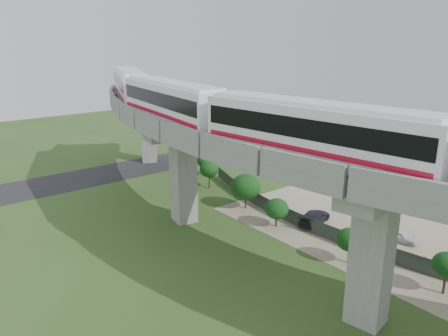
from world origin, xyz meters
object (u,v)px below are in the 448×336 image
at_px(car_red, 382,209).
at_px(car_dark, 314,217).
at_px(metro_train, 258,113).
at_px(car_white, 400,236).

height_order(car_red, car_dark, car_dark).
height_order(metro_train, car_dark, metro_train).
distance_m(metro_train, car_dark, 15.47).
bearing_deg(car_red, car_white, -95.39).
height_order(car_white, car_dark, car_dark).
bearing_deg(car_red, car_dark, -162.17).
xyz_separation_m(car_white, car_red, (4.46, 4.56, 0.00)).
distance_m(metro_train, car_red, 20.93).
xyz_separation_m(metro_train, car_red, (17.33, -0.56, -11.74)).
xyz_separation_m(metro_train, car_white, (12.87, -5.13, -11.74)).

